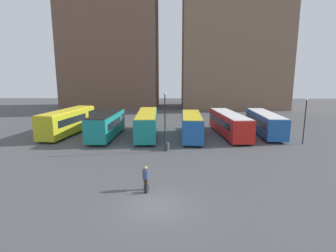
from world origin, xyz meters
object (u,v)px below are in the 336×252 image
at_px(bus_3, 191,125).
at_px(bus_5, 265,123).
at_px(bus_1, 107,124).
at_px(bus_2, 147,123).
at_px(traveler, 146,176).
at_px(trash_bin, 167,146).
at_px(lamp_post_0, 165,118).
at_px(bus_4, 229,123).
at_px(suitcase, 146,189).
at_px(lamp_post_1, 305,117).
at_px(bus_0, 69,121).

distance_m(bus_3, bus_5, 10.55).
distance_m(bus_1, bus_2, 5.25).
distance_m(traveler, trash_bin, 10.09).
distance_m(bus_1, lamp_post_0, 10.34).
bearing_deg(bus_1, lamp_post_0, -128.57).
bearing_deg(bus_2, bus_4, -90.71).
relative_size(bus_4, traveler, 6.94).
xyz_separation_m(bus_3, bus_4, (5.13, 1.83, -0.04)).
distance_m(bus_2, traveler, 17.21).
bearing_deg(lamp_post_0, bus_1, 140.07).
bearing_deg(bus_5, traveler, 144.20).
xyz_separation_m(bus_4, traveler, (-9.36, -17.57, -0.61)).
relative_size(bus_5, trash_bin, 13.18).
xyz_separation_m(bus_4, bus_5, (5.08, 0.81, -0.03)).
bearing_deg(trash_bin, bus_1, 143.05).
bearing_deg(suitcase, bus_3, 4.83).
xyz_separation_m(bus_5, lamp_post_1, (2.70, -5.41, 1.58)).
bearing_deg(bus_4, bus_1, 90.63).
distance_m(lamp_post_1, trash_bin, 16.43).
height_order(bus_0, bus_3, bus_0).
relative_size(bus_5, suitcase, 15.85).
distance_m(suitcase, trash_bin, 10.57).
xyz_separation_m(lamp_post_0, lamp_post_1, (16.10, 3.48, -0.44)).
bearing_deg(bus_0, bus_3, -90.09).
height_order(bus_3, lamp_post_0, lamp_post_0).
relative_size(bus_1, lamp_post_1, 1.89).
xyz_separation_m(bus_0, bus_2, (10.90, -0.78, -0.09)).
height_order(bus_2, suitcase, bus_2).
height_order(bus_3, bus_5, bus_3).
bearing_deg(bus_1, bus_5, -82.24).
relative_size(bus_2, trash_bin, 14.42).
xyz_separation_m(traveler, lamp_post_0, (1.03, 9.48, 2.60)).
distance_m(bus_4, suitcase, 20.37).
distance_m(bus_5, lamp_post_1, 6.25).
bearing_deg(bus_3, lamp_post_0, 154.77).
bearing_deg(suitcase, lamp_post_1, -32.57).
xyz_separation_m(bus_1, bus_5, (21.20, 2.38, -0.11)).
distance_m(bus_0, bus_4, 21.89).
relative_size(bus_3, lamp_post_1, 1.80).
height_order(bus_0, bus_5, bus_0).
relative_size(bus_2, bus_4, 1.02).
distance_m(bus_0, lamp_post_0, 16.07).
xyz_separation_m(bus_3, lamp_post_0, (-3.19, -6.26, 1.95)).
bearing_deg(bus_3, lamp_post_1, -100.34).
distance_m(bus_1, lamp_post_1, 24.13).
distance_m(bus_2, bus_5, 16.12).
relative_size(bus_0, traveler, 6.69).
distance_m(bus_3, lamp_post_0, 7.29).
height_order(bus_2, traveler, bus_2).
relative_size(lamp_post_0, lamp_post_1, 1.16).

